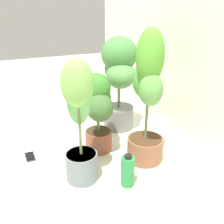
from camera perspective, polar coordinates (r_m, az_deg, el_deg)
name	(u,v)px	position (r m, az deg, el deg)	size (l,w,h in m)	color
ground_plane	(85,150)	(2.10, -5.96, -8.54)	(8.00, 8.00, 0.00)	silver
mylar_back_wall	(184,17)	(2.20, 15.90, 19.80)	(3.20, 0.01, 2.00)	silver
potted_plant_center	(98,108)	(1.94, -3.11, 1.00)	(0.43, 0.31, 0.64)	brown
potted_plant_back_left	(119,76)	(2.28, 1.63, 8.03)	(0.49, 0.43, 0.85)	slate
potted_plant_front_right	(79,119)	(1.59, -7.34, -1.54)	(0.25, 0.24, 0.82)	slate
potted_plant_back_right	(147,96)	(1.78, 7.90, 3.48)	(0.37, 0.29, 0.97)	#8F573D
cell_phone	(30,156)	(2.11, -17.87, -9.43)	(0.14, 0.07, 0.01)	#353841
nutrient_bottle	(128,171)	(1.68, 3.54, -13.03)	(0.09, 0.09, 0.23)	#27873E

